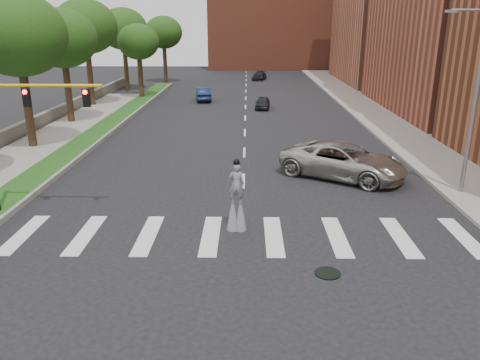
% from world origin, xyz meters
% --- Properties ---
extents(ground_plane, '(160.00, 160.00, 0.00)m').
position_xyz_m(ground_plane, '(0.00, 0.00, 0.00)').
color(ground_plane, black).
rests_on(ground_plane, ground).
extents(grass_median, '(2.00, 60.00, 0.25)m').
position_xyz_m(grass_median, '(-11.50, 20.00, 0.12)').
color(grass_median, '#1A4814').
rests_on(grass_median, ground).
extents(median_curb, '(0.20, 60.00, 0.28)m').
position_xyz_m(median_curb, '(-10.45, 20.00, 0.14)').
color(median_curb, gray).
rests_on(median_curb, ground).
extents(sidewalk_left, '(4.00, 60.00, 0.18)m').
position_xyz_m(sidewalk_left, '(-14.50, 10.00, 0.09)').
color(sidewalk_left, gray).
rests_on(sidewalk_left, ground).
extents(sidewalk_right, '(5.00, 90.00, 0.18)m').
position_xyz_m(sidewalk_right, '(12.50, 25.00, 0.09)').
color(sidewalk_right, gray).
rests_on(sidewalk_right, ground).
extents(stone_wall, '(0.50, 56.00, 1.10)m').
position_xyz_m(stone_wall, '(-17.00, 22.00, 0.55)').
color(stone_wall, '#605B53').
rests_on(stone_wall, ground).
extents(manhole, '(0.90, 0.90, 0.04)m').
position_xyz_m(manhole, '(3.00, -2.00, 0.02)').
color(manhole, black).
rests_on(manhole, ground).
extents(building_far, '(16.00, 22.00, 20.00)m').
position_xyz_m(building_far, '(22.00, 54.00, 10.00)').
color(building_far, '#AF5C40').
rests_on(building_far, ground).
extents(building_backdrop, '(26.00, 14.00, 18.00)m').
position_xyz_m(building_backdrop, '(6.00, 78.00, 9.00)').
color(building_backdrop, '#9A4630').
rests_on(building_backdrop, ground).
extents(streetlight, '(2.05, 0.20, 9.00)m').
position_xyz_m(streetlight, '(10.90, 6.00, 4.90)').
color(streetlight, slate).
rests_on(streetlight, ground).
extents(traffic_signal, '(5.30, 0.23, 6.20)m').
position_xyz_m(traffic_signal, '(-9.78, 3.00, 4.15)').
color(traffic_signal, black).
rests_on(traffic_signal, ground).
extents(stilt_performer, '(0.84, 0.53, 3.10)m').
position_xyz_m(stilt_performer, '(-0.24, 1.60, 1.23)').
color(stilt_performer, '#322114').
rests_on(stilt_performer, ground).
extents(suv_crossing, '(7.57, 6.39, 1.93)m').
position_xyz_m(suv_crossing, '(5.56, 8.75, 0.96)').
color(suv_crossing, '#ABA9A2').
rests_on(suv_crossing, ground).
extents(car_near, '(1.69, 3.58, 1.18)m').
position_xyz_m(car_near, '(1.74, 30.98, 0.59)').
color(car_near, black).
rests_on(car_near, ground).
extents(car_mid, '(2.14, 4.58, 1.45)m').
position_xyz_m(car_mid, '(-4.70, 35.98, 0.73)').
color(car_mid, '#152349').
rests_on(car_mid, ground).
extents(car_far, '(2.62, 4.45, 1.21)m').
position_xyz_m(car_far, '(2.01, 56.34, 0.61)').
color(car_far, black).
rests_on(car_far, ground).
extents(tree_2, '(6.30, 6.30, 10.22)m').
position_xyz_m(tree_2, '(-14.66, 14.91, 7.50)').
color(tree_2, '#322114').
rests_on(tree_2, ground).
extents(tree_3, '(5.67, 5.67, 9.48)m').
position_xyz_m(tree_3, '(-15.06, 23.48, 7.03)').
color(tree_3, '#322114').
rests_on(tree_3, ground).
extents(tree_4, '(6.29, 6.29, 10.60)m').
position_xyz_m(tree_4, '(-15.97, 32.27, 7.88)').
color(tree_4, '#322114').
rests_on(tree_4, ground).
extents(tree_5, '(5.99, 5.99, 10.12)m').
position_xyz_m(tree_5, '(-15.28, 44.34, 7.53)').
color(tree_5, '#322114').
rests_on(tree_5, ground).
extents(tree_6, '(4.60, 4.60, 8.25)m').
position_xyz_m(tree_6, '(-11.95, 37.47, 6.22)').
color(tree_6, '#322114').
rests_on(tree_6, ground).
extents(tree_7, '(5.33, 5.33, 9.27)m').
position_xyz_m(tree_7, '(-11.76, 53.02, 6.95)').
color(tree_7, '#322114').
rests_on(tree_7, ground).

